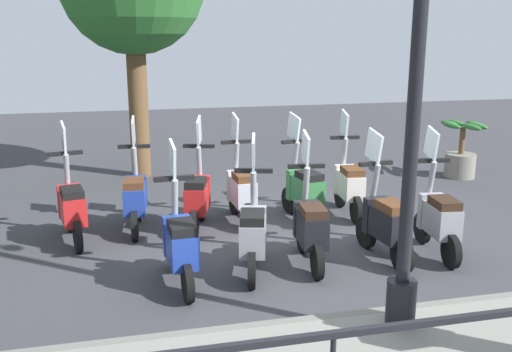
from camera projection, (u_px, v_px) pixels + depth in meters
The scene contains 14 objects.
ground_plane at pixel (297, 245), 7.35m from camera, with size 28.00×28.00×0.00m, color #38383D.
lamp_post_near at pixel (414, 114), 4.64m from camera, with size 0.26×0.90×4.22m.
potted_palm at pixel (461, 154), 10.71m from camera, with size 1.06×0.66×1.05m.
scooter_near_0 at pixel (438, 217), 6.92m from camera, with size 1.23×0.44×1.54m.
scooter_near_1 at pixel (385, 221), 6.77m from camera, with size 1.23×0.44×1.54m.
scooter_near_2 at pixel (310, 226), 6.62m from camera, with size 1.23×0.44×1.54m.
scooter_near_3 at pixel (253, 232), 6.39m from camera, with size 1.21×0.52×1.54m.
scooter_near_4 at pixel (180, 243), 6.06m from camera, with size 1.23×0.44×1.54m.
scooter_far_0 at pixel (349, 184), 8.46m from camera, with size 1.23×0.44×1.54m.
scooter_far_1 at pixel (304, 189), 8.18m from camera, with size 1.22×0.49×1.54m.
scooter_far_2 at pixel (241, 190), 8.12m from camera, with size 1.23×0.44×1.54m.
scooter_far_3 at pixel (198, 196), 7.81m from camera, with size 1.21×0.52×1.54m.
scooter_far_4 at pixel (135, 197), 7.78m from camera, with size 1.23×0.44×1.54m.
scooter_far_5 at pixel (72, 206), 7.35m from camera, with size 1.22×0.48×1.54m.
Camera 1 is at (-6.60, 2.11, 2.66)m, focal length 40.00 mm.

